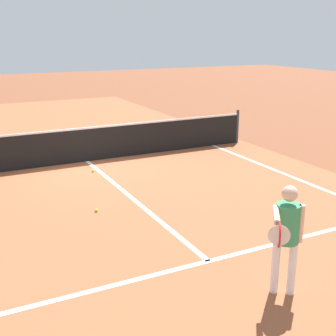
% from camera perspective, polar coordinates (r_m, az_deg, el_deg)
% --- Properties ---
extents(ground_plane, '(60.00, 60.00, 0.00)m').
position_cam_1_polar(ground_plane, '(12.69, -10.19, 0.84)').
color(ground_plane, brown).
extents(court_surface_inbounds, '(10.62, 24.40, 0.00)m').
position_cam_1_polar(court_surface_inbounds, '(12.69, -10.19, 0.84)').
color(court_surface_inbounds, '#9E5433').
rests_on(court_surface_inbounds, ground_plane).
extents(line_service_near, '(8.22, 0.10, 0.01)m').
position_cam_1_polar(line_service_near, '(7.19, 5.14, -11.67)').
color(line_service_near, white).
rests_on(line_service_near, ground_plane).
extents(line_center_service, '(0.10, 6.40, 0.01)m').
position_cam_1_polar(line_center_service, '(9.80, -4.73, -3.70)').
color(line_center_service, white).
rests_on(line_center_service, ground_plane).
extents(net, '(10.12, 0.09, 1.07)m').
position_cam_1_polar(net, '(12.57, -10.30, 3.00)').
color(net, '#33383D').
rests_on(net, ground_plane).
extents(player_near, '(0.93, 0.87, 1.55)m').
position_cam_1_polar(player_near, '(6.12, 14.82, -7.55)').
color(player_near, white).
rests_on(player_near, ground_plane).
extents(tennis_ball_mid_court, '(0.07, 0.07, 0.07)m').
position_cam_1_polar(tennis_ball_mid_court, '(9.10, -9.08, -5.32)').
color(tennis_ball_mid_court, '#CCE033').
rests_on(tennis_ball_mid_court, ground_plane).
extents(tennis_ball_near_net, '(0.07, 0.07, 0.07)m').
position_cam_1_polar(tennis_ball_near_net, '(11.67, -9.47, -0.35)').
color(tennis_ball_near_net, '#CCE033').
rests_on(tennis_ball_near_net, ground_plane).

